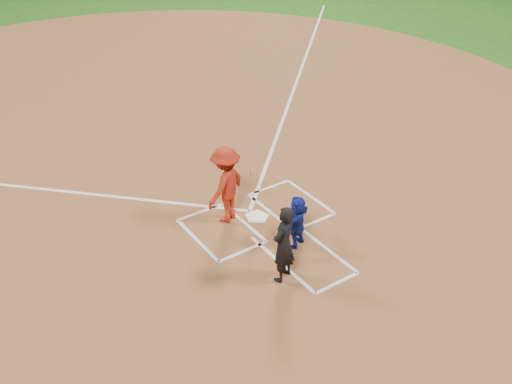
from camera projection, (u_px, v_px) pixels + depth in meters
ground at (257, 217)px, 13.19m from camera, size 120.00×120.00×0.00m
home_plate_dirt at (147, 126)px, 17.41m from camera, size 28.00×28.00×0.01m
home_plate at (257, 217)px, 13.18m from camera, size 0.60×0.60×0.02m
catcher at (297, 221)px, 11.99m from camera, size 1.15×0.73×1.19m
umpire at (284, 244)px, 10.92m from camera, size 0.71×0.61×1.66m
chalk_markings at (157, 134)px, 16.91m from camera, size 28.35×17.32×0.01m
batter_at_plate at (226, 185)px, 12.65m from camera, size 1.54×1.10×1.82m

